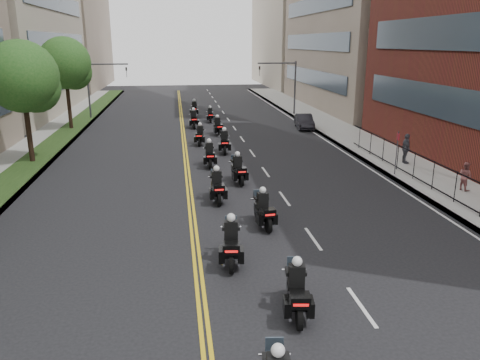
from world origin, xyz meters
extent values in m
cube|color=gray|center=(12.00, 25.00, 0.07)|extent=(4.00, 90.00, 0.15)
cube|color=gray|center=(-12.00, 25.00, 0.07)|extent=(4.00, 90.00, 0.15)
cube|color=#1A3312|center=(-11.20, 25.00, 0.17)|extent=(2.00, 90.00, 0.04)
cube|color=#333F4C|center=(13.95, 17.00, 3.50)|extent=(0.12, 25.80, 1.80)
cube|color=#333F4C|center=(13.95, 48.00, 3.50)|extent=(0.12, 24.08, 1.80)
cube|color=#333F4C|center=(13.95, 48.00, 7.50)|extent=(0.12, 24.08, 1.80)
cube|color=#333F4C|center=(13.95, 48.00, 11.50)|extent=(0.12, 24.08, 1.80)
cube|color=#AC9D8B|center=(21.50, 78.00, 13.00)|extent=(15.00, 28.00, 26.00)
cube|color=#333F4C|center=(-13.95, 48.00, 3.50)|extent=(0.12, 24.08, 1.80)
cube|color=#333F4C|center=(-13.95, 48.00, 7.50)|extent=(0.12, 24.08, 1.80)
cube|color=#333F4C|center=(-13.95, 48.00, 11.50)|extent=(0.12, 24.08, 1.80)
cube|color=#7D6D5B|center=(-22.00, 78.00, 13.00)|extent=(16.00, 28.00, 26.00)
cube|color=black|center=(11.00, 12.00, 1.60)|extent=(0.05, 28.00, 0.05)
cube|color=black|center=(11.00, 12.00, 0.30)|extent=(0.05, 28.00, 0.05)
cylinder|color=black|center=(-11.20, 24.00, 2.55)|extent=(0.32, 0.32, 5.11)
sphere|color=#1C521B|center=(-11.20, 24.00, 5.47)|extent=(4.40, 4.40, 4.40)
sphere|color=#1C521B|center=(-10.60, 24.40, 4.75)|extent=(3.08, 3.08, 3.08)
cylinder|color=black|center=(-11.20, 36.00, 2.69)|extent=(0.32, 0.32, 5.39)
sphere|color=#1C521B|center=(-11.20, 36.00, 5.78)|extent=(4.40, 4.40, 4.40)
sphere|color=#1C521B|center=(-10.60, 36.40, 5.00)|extent=(3.08, 3.08, 3.08)
cylinder|color=#3F3F44|center=(10.50, 42.00, 2.80)|extent=(0.18, 0.18, 5.60)
cylinder|color=#3F3F44|center=(8.50, 42.00, 5.40)|extent=(4.00, 0.14, 0.14)
imported|color=black|center=(6.70, 42.00, 4.60)|extent=(0.16, 0.20, 1.00)
cylinder|color=#3F3F44|center=(-10.50, 42.00, 2.80)|extent=(0.18, 0.18, 5.60)
cylinder|color=#3F3F44|center=(-8.50, 42.00, 5.40)|extent=(4.00, 0.14, 0.14)
imported|color=black|center=(-6.70, 42.00, 4.60)|extent=(0.16, 0.20, 1.00)
sphere|color=silver|center=(-0.15, 1.30, 1.55)|extent=(0.29, 0.29, 0.29)
cylinder|color=black|center=(1.09, 4.18, 0.35)|extent=(0.24, 0.71, 0.70)
cylinder|color=black|center=(1.32, 5.80, 0.35)|extent=(0.24, 0.71, 0.70)
cube|color=black|center=(1.21, 4.99, 0.64)|extent=(0.62, 1.43, 0.41)
cube|color=silver|center=(1.21, 5.04, 0.40)|extent=(0.46, 0.61, 0.31)
cube|color=black|center=(1.09, 4.18, 0.88)|extent=(0.59, 0.50, 0.33)
cube|color=red|center=(1.06, 3.96, 0.86)|extent=(0.41, 0.09, 0.07)
cube|color=black|center=(1.21, 5.04, 1.15)|extent=(0.49, 0.35, 0.64)
sphere|color=silver|center=(1.21, 5.05, 1.58)|extent=(0.30, 0.30, 0.30)
cylinder|color=black|center=(-0.34, 7.60, 0.36)|extent=(0.23, 0.74, 0.73)
cylinder|color=black|center=(-0.16, 9.30, 0.36)|extent=(0.23, 0.74, 0.73)
cube|color=black|center=(-0.25, 8.45, 0.66)|extent=(0.60, 1.48, 0.43)
cube|color=silver|center=(-0.24, 8.50, 0.42)|extent=(0.47, 0.63, 0.32)
cube|color=black|center=(-0.34, 7.60, 0.92)|extent=(0.60, 0.51, 0.34)
cube|color=red|center=(-0.37, 7.38, 0.90)|extent=(0.43, 0.08, 0.07)
cube|color=black|center=(-0.24, 8.50, 1.20)|extent=(0.50, 0.35, 0.66)
sphere|color=silver|center=(-0.24, 8.51, 1.64)|extent=(0.31, 0.31, 0.31)
cylinder|color=black|center=(1.56, 10.87, 0.34)|extent=(0.21, 0.70, 0.69)
cylinder|color=black|center=(1.40, 12.47, 0.34)|extent=(0.21, 0.70, 0.69)
cube|color=black|center=(1.48, 11.67, 0.63)|extent=(0.56, 1.40, 0.40)
cube|color=silver|center=(1.47, 11.72, 0.39)|extent=(0.44, 0.59, 0.30)
cube|color=black|center=(1.56, 10.87, 0.87)|extent=(0.56, 0.47, 0.32)
cube|color=red|center=(1.58, 10.66, 0.85)|extent=(0.40, 0.07, 0.07)
cube|color=black|center=(1.47, 11.72, 1.13)|extent=(0.47, 0.33, 0.63)
sphere|color=silver|center=(1.47, 11.73, 1.55)|extent=(0.29, 0.29, 0.29)
cylinder|color=black|center=(-0.14, 14.35, 0.36)|extent=(0.16, 0.71, 0.71)
cylinder|color=black|center=(-0.17, 16.02, 0.36)|extent=(0.16, 0.71, 0.71)
cube|color=black|center=(-0.15, 15.18, 0.65)|extent=(0.47, 1.42, 0.42)
cube|color=silver|center=(-0.16, 15.23, 0.41)|extent=(0.41, 0.58, 0.31)
cube|color=black|center=(-0.14, 14.35, 0.90)|extent=(0.55, 0.45, 0.33)
cube|color=red|center=(-0.13, 14.13, 0.88)|extent=(0.42, 0.04, 0.07)
cube|color=black|center=(-0.16, 15.23, 1.17)|extent=(0.47, 0.30, 0.65)
sphere|color=silver|center=(-0.16, 15.24, 1.61)|extent=(0.30, 0.30, 0.30)
cylinder|color=black|center=(1.35, 17.32, 0.35)|extent=(0.21, 0.71, 0.70)
cylinder|color=black|center=(1.19, 18.97, 0.35)|extent=(0.21, 0.71, 0.70)
cube|color=black|center=(1.27, 18.14, 0.64)|extent=(0.56, 1.43, 0.41)
cube|color=silver|center=(1.26, 18.20, 0.40)|extent=(0.44, 0.60, 0.31)
cube|color=black|center=(1.35, 17.32, 0.89)|extent=(0.58, 0.48, 0.33)
cube|color=red|center=(1.37, 17.11, 0.87)|extent=(0.41, 0.07, 0.07)
cube|color=black|center=(1.26, 18.20, 1.16)|extent=(0.48, 0.33, 0.64)
sphere|color=silver|center=(1.26, 18.21, 1.59)|extent=(0.30, 0.30, 0.30)
cylinder|color=black|center=(-0.03, 21.05, 0.35)|extent=(0.15, 0.71, 0.70)
cylinder|color=black|center=(-0.02, 22.70, 0.35)|extent=(0.15, 0.71, 0.70)
cube|color=black|center=(-0.02, 21.87, 0.64)|extent=(0.44, 1.40, 0.41)
cube|color=silver|center=(-0.02, 21.93, 0.40)|extent=(0.40, 0.57, 0.31)
cube|color=black|center=(-0.03, 21.05, 0.89)|extent=(0.54, 0.44, 0.33)
cube|color=red|center=(-0.03, 20.83, 0.87)|extent=(0.41, 0.03, 0.07)
cube|color=black|center=(-0.02, 21.93, 1.16)|extent=(0.46, 0.29, 0.64)
sphere|color=silver|center=(-0.02, 21.94, 1.60)|extent=(0.30, 0.30, 0.30)
cylinder|color=black|center=(1.23, 24.60, 0.36)|extent=(0.20, 0.74, 0.73)
cylinder|color=black|center=(1.35, 26.31, 0.36)|extent=(0.20, 0.74, 0.73)
cube|color=black|center=(1.29, 25.46, 0.67)|extent=(0.55, 1.48, 0.43)
cube|color=silver|center=(1.30, 25.51, 0.42)|extent=(0.45, 0.62, 0.32)
cube|color=black|center=(1.23, 24.60, 0.92)|extent=(0.59, 0.49, 0.34)
cube|color=red|center=(1.22, 24.37, 0.90)|extent=(0.43, 0.06, 0.08)
cube|color=black|center=(1.30, 25.51, 1.20)|extent=(0.49, 0.33, 0.67)
sphere|color=silver|center=(1.30, 25.52, 1.65)|extent=(0.31, 0.31, 0.31)
cylinder|color=black|center=(-0.35, 27.68, 0.34)|extent=(0.23, 0.69, 0.68)
cylinder|color=black|center=(-0.13, 29.26, 0.34)|extent=(0.23, 0.69, 0.68)
cube|color=black|center=(-0.24, 28.47, 0.62)|extent=(0.60, 1.39, 0.40)
cube|color=silver|center=(-0.23, 28.52, 0.39)|extent=(0.45, 0.59, 0.30)
cube|color=black|center=(-0.35, 27.68, 0.86)|extent=(0.57, 0.48, 0.32)
cube|color=red|center=(-0.37, 27.47, 0.84)|extent=(0.40, 0.08, 0.07)
cube|color=black|center=(-0.23, 28.52, 1.11)|extent=(0.47, 0.34, 0.62)
sphere|color=silver|center=(-0.23, 28.53, 1.53)|extent=(0.29, 0.29, 0.29)
cylinder|color=black|center=(1.50, 31.28, 0.34)|extent=(0.22, 0.69, 0.68)
cylinder|color=black|center=(1.32, 32.87, 0.34)|extent=(0.22, 0.69, 0.68)
cube|color=black|center=(1.41, 32.08, 0.62)|extent=(0.57, 1.39, 0.40)
cube|color=silver|center=(1.40, 32.13, 0.39)|extent=(0.44, 0.59, 0.30)
cube|color=black|center=(1.50, 31.28, 0.86)|extent=(0.57, 0.48, 0.32)
cube|color=red|center=(1.52, 31.07, 0.84)|extent=(0.40, 0.08, 0.07)
cube|color=black|center=(1.40, 32.13, 1.12)|extent=(0.47, 0.33, 0.62)
sphere|color=silver|center=(1.40, 32.14, 1.54)|extent=(0.29, 0.29, 0.29)
cylinder|color=black|center=(-0.41, 34.96, 0.37)|extent=(0.16, 0.74, 0.73)
cylinder|color=black|center=(-0.43, 36.68, 0.37)|extent=(0.16, 0.74, 0.73)
cube|color=black|center=(-0.42, 35.82, 0.67)|extent=(0.46, 1.46, 0.43)
cube|color=silver|center=(-0.42, 35.87, 0.42)|extent=(0.41, 0.60, 0.32)
cube|color=black|center=(-0.41, 34.96, 0.93)|extent=(0.56, 0.46, 0.35)
cube|color=red|center=(-0.41, 34.73, 0.91)|extent=(0.43, 0.04, 0.08)
cube|color=black|center=(-0.42, 35.87, 1.21)|extent=(0.48, 0.31, 0.67)
sphere|color=silver|center=(-0.42, 35.88, 1.66)|extent=(0.31, 0.31, 0.31)
cylinder|color=black|center=(1.29, 38.00, 0.32)|extent=(0.14, 0.64, 0.64)
cylinder|color=black|center=(1.30, 39.52, 0.32)|extent=(0.14, 0.64, 0.64)
cube|color=black|center=(1.30, 38.76, 0.59)|extent=(0.41, 1.28, 0.38)
cube|color=silver|center=(1.30, 38.81, 0.37)|extent=(0.36, 0.52, 0.28)
cube|color=black|center=(1.29, 38.00, 0.81)|extent=(0.49, 0.40, 0.30)
cube|color=red|center=(1.29, 37.81, 0.79)|extent=(0.38, 0.03, 0.07)
cube|color=black|center=(1.30, 38.81, 1.06)|extent=(0.42, 0.27, 0.59)
sphere|color=silver|center=(1.30, 38.82, 1.46)|extent=(0.27, 0.27, 0.27)
cylinder|color=black|center=(-0.15, 41.65, 0.37)|extent=(0.22, 0.75, 0.74)
cylinder|color=black|center=(0.02, 43.38, 0.37)|extent=(0.22, 0.75, 0.74)
cube|color=black|center=(-0.07, 42.52, 0.67)|extent=(0.59, 1.50, 0.43)
cube|color=silver|center=(-0.06, 42.57, 0.42)|extent=(0.47, 0.63, 0.33)
cube|color=black|center=(-0.15, 41.65, 0.93)|extent=(0.61, 0.51, 0.35)
cube|color=red|center=(-0.17, 41.42, 0.91)|extent=(0.44, 0.07, 0.08)
cube|color=black|center=(-0.06, 42.57, 1.22)|extent=(0.50, 0.35, 0.67)
sphere|color=silver|center=(-0.06, 42.58, 1.67)|extent=(0.32, 0.32, 0.32)
imported|color=black|center=(9.40, 34.00, 0.63)|extent=(1.78, 3.98, 1.27)
imported|color=#884C4A|center=(12.57, 14.68, 0.89)|extent=(0.73, 0.84, 1.47)
imported|color=#414149|center=(12.18, 20.34, 1.09)|extent=(0.56, 1.14, 1.88)
camera|label=1|loc=(-2.00, -6.54, 7.48)|focal=35.00mm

